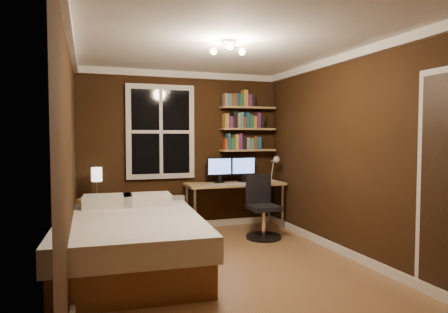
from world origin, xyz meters
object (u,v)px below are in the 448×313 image
object	(u,v)px
bed	(130,242)
radiator	(173,213)
monitor_right	(243,169)
nightstand	(97,218)
monitor_left	(219,170)
office_chair	(262,215)
desk	(235,186)
desk_lamp	(274,168)
bedside_lamp	(97,183)

from	to	relation	value
bed	radiator	bearing A→B (deg)	66.98
monitor_right	nightstand	bearing A→B (deg)	-179.62
bed	monitor_left	world-z (taller)	monitor_left
radiator	monitor_left	size ratio (longest dim) A/B	1.31
nightstand	office_chair	size ratio (longest dim) A/B	0.66
monitor_left	monitor_right	bearing A→B (deg)	0.00
bed	desk	size ratio (longest dim) A/B	1.43
office_chair	desk_lamp	bearing A→B (deg)	49.27
bed	monitor_left	size ratio (longest dim) A/B	5.32
bedside_lamp	office_chair	distance (m)	2.44
bedside_lamp	radiator	xyz separation A→B (m)	(1.13, 0.15, -0.54)
radiator	office_chair	xyz separation A→B (m)	(1.14, -0.87, 0.06)
bed	office_chair	xyz separation A→B (m)	(1.96, 0.78, 0.03)
bedside_lamp	monitor_right	bearing A→B (deg)	0.38
desk_lamp	office_chair	bearing A→B (deg)	-129.71
desk	monitor_left	size ratio (longest dim) A/B	3.73
desk_lamp	office_chair	size ratio (longest dim) A/B	0.48
bed	office_chair	size ratio (longest dim) A/B	2.44
nightstand	monitor_right	bearing A→B (deg)	17.64
desk	desk_lamp	xyz separation A→B (m)	(0.65, -0.10, 0.28)
desk	office_chair	distance (m)	0.76
radiator	desk_lamp	xyz separation A→B (m)	(1.61, -0.30, 0.69)
radiator	monitor_right	size ratio (longest dim) A/B	1.31
radiator	monitor_right	bearing A→B (deg)	-6.57
desk_lamp	bedside_lamp	bearing A→B (deg)	176.69
nightstand	desk_lamp	xyz separation A→B (m)	(2.74, -0.16, 0.66)
desk	monitor_left	xyz separation A→B (m)	(-0.23, 0.08, 0.26)
monitor_left	office_chair	world-z (taller)	monitor_left
bed	monitor_right	size ratio (longest dim) A/B	5.32
bed	nightstand	size ratio (longest dim) A/B	3.72
radiator	desk_lamp	bearing A→B (deg)	-10.70
nightstand	monitor_right	size ratio (longest dim) A/B	1.43
desk	monitor_left	distance (m)	0.36
radiator	office_chair	distance (m)	1.44
radiator	desk	distance (m)	1.06
monitor_right	desk	bearing A→B (deg)	-156.09
monitor_left	desk_lamp	world-z (taller)	desk_lamp
office_chair	bedside_lamp	bearing A→B (deg)	161.40
bed	bedside_lamp	bearing A→B (deg)	105.31
monitor_right	bed	bearing A→B (deg)	-142.23
bedside_lamp	monitor_left	distance (m)	1.87
nightstand	bedside_lamp	world-z (taller)	bedside_lamp
desk	office_chair	bearing A→B (deg)	-74.47
nightstand	desk	bearing A→B (deg)	15.53
nightstand	desk_lamp	distance (m)	2.83
nightstand	bed	bearing A→B (deg)	-60.83
bedside_lamp	desk	distance (m)	2.10
nightstand	monitor_left	size ratio (longest dim) A/B	1.43
nightstand	desk_lamp	size ratio (longest dim) A/B	1.36
bedside_lamp	radiator	size ratio (longest dim) A/B	0.79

